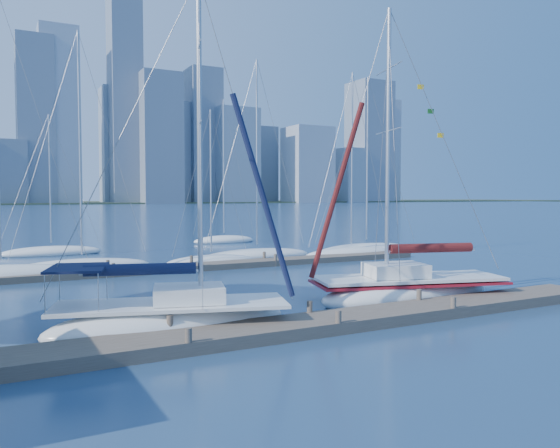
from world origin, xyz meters
TOP-DOWN VIEW (x-y plane):
  - ground at (0.00, 0.00)m, footprint 700.00×700.00m
  - near_dock at (0.00, 0.00)m, footprint 26.00×2.00m
  - far_dock at (2.00, 16.00)m, footprint 30.00×1.80m
  - far_shore at (0.00, 320.00)m, footprint 800.00×100.00m
  - sailboat_navy at (-4.60, 2.04)m, footprint 8.55×4.87m
  - sailboat_maroon at (5.92, 2.61)m, footprint 9.08×5.00m
  - bg_boat_0 at (-9.47, 16.78)m, footprint 8.84×3.27m
  - bg_boat_1 at (-5.15, 18.69)m, footprint 8.32×3.55m
  - bg_boat_2 at (2.64, 17.71)m, footprint 6.41×3.86m
  - bg_boat_3 at (6.66, 19.31)m, footprint 8.45×3.24m
  - bg_boat_4 at (13.48, 17.53)m, footprint 7.96×2.84m
  - bg_boat_5 at (15.51, 18.41)m, footprint 8.94×3.24m
  - bg_boat_6 at (-5.97, 28.75)m, footprint 7.45×3.29m
  - bg_boat_7 at (9.54, 32.75)m, footprint 6.12×2.45m
  - skyline at (22.22, 290.20)m, footprint 503.51×51.31m

SIDE VIEW (x-z plane):
  - ground at x=0.00m, z-range 0.00..0.00m
  - far_shore at x=0.00m, z-range -0.75..0.75m
  - far_dock at x=2.00m, z-range 0.00..0.36m
  - near_dock at x=0.00m, z-range 0.00..0.40m
  - bg_boat_2 at x=2.64m, z-range -4.91..5.36m
  - bg_boat_6 at x=-5.97m, z-range -5.19..5.65m
  - bg_boat_4 at x=13.48m, z-range -6.61..7.12m
  - bg_boat_1 at x=-5.15m, z-range -6.95..7.48m
  - bg_boat_3 at x=6.66m, z-range -6.86..7.40m
  - bg_boat_7 at x=9.54m, z-range -6.63..7.18m
  - bg_boat_5 at x=15.51m, z-range -6.62..7.18m
  - bg_boat_0 at x=-9.47m, z-range -7.68..8.28m
  - sailboat_navy at x=-4.60m, z-range -5.11..7.00m
  - sailboat_maroon at x=5.92m, z-range -5.45..7.38m
  - skyline at x=22.22m, z-range -23.52..93.27m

